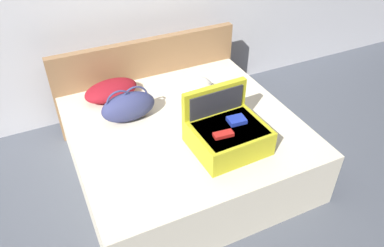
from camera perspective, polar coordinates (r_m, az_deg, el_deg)
The scene contains 7 objects.
ground_plane at distance 3.18m, azimuth 2.11°, elevation -11.43°, with size 12.00×12.00×0.00m, color #4C515B.
bed at distance 3.26m, azimuth -0.98°, elevation -3.69°, with size 1.83×1.74×0.51m, color beige.
headboard at distance 3.84m, azimuth -6.67°, elevation 6.57°, with size 1.87×0.08×0.89m, color olive.
hard_case_large at distance 2.82m, azimuth 5.39°, elevation -1.43°, with size 0.55×0.50×0.43m.
duffel_bag at distance 3.13m, azimuth -9.69°, elevation 2.58°, with size 0.47×0.23×0.30m.
pillow_near_headboard at distance 3.38m, azimuth 0.19°, elevation 5.34°, with size 0.38×0.25×0.19m, color white.
pillow_center_head at distance 3.47m, azimuth -12.26°, elevation 4.98°, with size 0.49×0.30×0.16m, color maroon.
Camera 1 is at (-1.00, -1.85, 2.39)m, focal length 34.91 mm.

